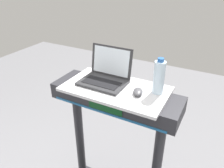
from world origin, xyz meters
name	(u,v)px	position (x,y,z in m)	size (l,w,h in m)	color
desk_board	(116,89)	(0.00, 0.70, 1.17)	(0.69, 0.39, 0.02)	silver
laptop	(106,75)	(-0.10, 0.74, 1.23)	(0.31, 0.25, 0.23)	#2D2D30
computer_mouse	(138,92)	(0.16, 0.69, 1.20)	(0.06, 0.10, 0.03)	#4C4C51
water_bottle	(159,77)	(0.27, 0.77, 1.29)	(0.07, 0.07, 0.23)	silver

